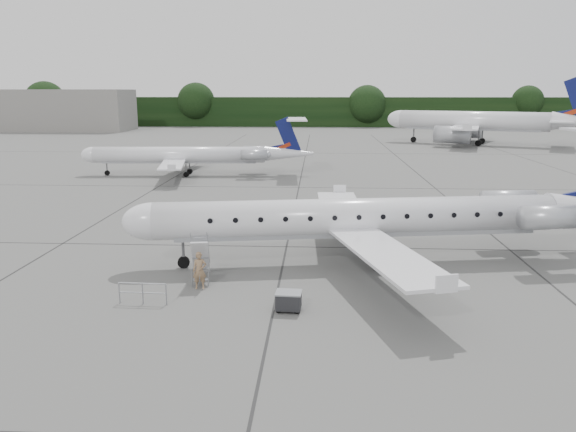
# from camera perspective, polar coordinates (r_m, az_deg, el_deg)

# --- Properties ---
(ground) EXTENTS (320.00, 320.00, 0.00)m
(ground) POSITION_cam_1_polar(r_m,az_deg,el_deg) (29.32, 9.52, -6.60)
(ground) COLOR slate
(ground) RESTS_ON ground
(treeline) EXTENTS (260.00, 4.00, 8.00)m
(treeline) POSITION_cam_1_polar(r_m,az_deg,el_deg) (157.66, 4.35, 10.50)
(treeline) COLOR black
(treeline) RESTS_ON ground
(terminal_building) EXTENTS (40.00, 14.00, 10.00)m
(terminal_building) POSITION_cam_1_polar(r_m,az_deg,el_deg) (152.89, -23.15, 9.86)
(terminal_building) COLOR slate
(terminal_building) RESTS_ON ground
(main_regional_jet) EXTENTS (31.75, 25.05, 7.40)m
(main_regional_jet) POSITION_cam_1_polar(r_m,az_deg,el_deg) (31.42, 7.13, 1.75)
(main_regional_jet) COLOR silver
(main_regional_jet) RESTS_ON ground
(airstair) EXTENTS (1.18, 2.30, 2.32)m
(airstair) POSITION_cam_1_polar(r_m,az_deg,el_deg) (29.15, -8.87, -4.30)
(airstair) COLOR silver
(airstair) RESTS_ON ground
(passenger) EXTENTS (0.74, 0.54, 1.86)m
(passenger) POSITION_cam_1_polar(r_m,az_deg,el_deg) (28.03, -8.97, -5.48)
(passenger) COLOR #876849
(passenger) RESTS_ON ground
(safety_railing) EXTENTS (2.20, 0.15, 1.00)m
(safety_railing) POSITION_cam_1_polar(r_m,az_deg,el_deg) (26.69, -14.55, -7.65)
(safety_railing) COLOR gray
(safety_railing) RESTS_ON ground
(baggage_cart) EXTENTS (1.14, 0.95, 0.95)m
(baggage_cart) POSITION_cam_1_polar(r_m,az_deg,el_deg) (25.10, 0.06, -8.61)
(baggage_cart) COLOR black
(baggage_cart) RESTS_ON ground
(bg_narrowbody) EXTENTS (40.34, 35.43, 12.04)m
(bg_narrowbody) POSITION_cam_1_polar(r_m,az_deg,el_deg) (108.51, 18.26, 10.07)
(bg_narrowbody) COLOR silver
(bg_narrowbody) RESTS_ON ground
(bg_regional_left) EXTENTS (26.26, 19.61, 6.62)m
(bg_regional_left) POSITION_cam_1_polar(r_m,az_deg,el_deg) (66.12, -11.01, 6.92)
(bg_regional_left) COLOR silver
(bg_regional_left) RESTS_ON ground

